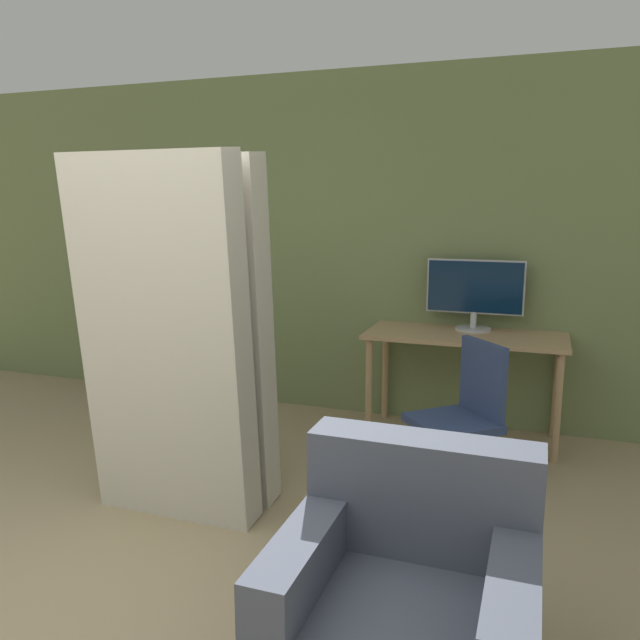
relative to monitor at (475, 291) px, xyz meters
name	(u,v)px	position (x,y,z in m)	size (l,w,h in m)	color
wall_back	(314,246)	(-1.31, 0.18, 0.28)	(8.00, 0.06, 2.70)	#6B7A4C
desk	(465,348)	(-0.04, -0.16, -0.39)	(1.40, 0.61, 0.78)	tan
monitor	(475,291)	(0.00, 0.00, 0.00)	(0.69, 0.26, 0.52)	#B7B7BC
office_chair	(460,433)	(0.05, -1.03, -0.71)	(0.62, 0.62, 0.90)	#4C4C51
bookshelf	(143,302)	(-2.87, 0.01, -0.23)	(0.70, 0.32, 1.69)	brown
mattress_near	(165,343)	(-1.37, -1.90, -0.09)	(0.92, 0.36, 1.96)	beige
mattress_far	(193,333)	(-1.37, -1.62, -0.09)	(0.92, 0.34, 1.96)	beige
armchair	(407,607)	(0.08, -2.68, -0.75)	(0.85, 0.80, 0.85)	#474C5B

